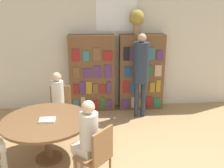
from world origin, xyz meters
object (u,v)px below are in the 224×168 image
object	(u,v)px
reading_table	(46,125)
seated_reader_right	(87,136)
chair_far_side	(97,154)
chair_left_side	(60,106)
bookshelf_right	(141,72)
seated_reader_left	(58,101)
flower_vase	(137,18)
bookshelf_left	(92,73)
librarian_standing	(141,67)

from	to	relation	value
reading_table	seated_reader_right	distance (m)	0.86
chair_far_side	seated_reader_right	world-z (taller)	seated_reader_right
chair_left_side	chair_far_side	world-z (taller)	same
bookshelf_right	seated_reader_left	bearing A→B (deg)	-146.92
flower_vase	chair_far_side	bearing A→B (deg)	-109.60
flower_vase	bookshelf_left	bearing A→B (deg)	-179.74
flower_vase	chair_far_side	xyz separation A→B (m)	(-0.96, -2.70, -1.60)
chair_left_side	seated_reader_left	distance (m)	0.26
bookshelf_right	flower_vase	size ratio (longest dim) A/B	3.30
bookshelf_left	librarian_standing	size ratio (longest dim) A/B	0.96
reading_table	seated_reader_right	size ratio (longest dim) A/B	1.13
seated_reader_left	chair_far_side	bearing A→B (deg)	119.90
bookshelf_right	reading_table	xyz separation A→B (m)	(-1.87, -2.01, -0.26)
bookshelf_left	chair_left_side	distance (m)	1.23
librarian_standing	seated_reader_left	bearing A→B (deg)	-158.43
flower_vase	seated_reader_left	size ratio (longest dim) A/B	0.43
bookshelf_right	seated_reader_left	world-z (taller)	bookshelf_right
chair_far_side	seated_reader_left	xyz separation A→B (m)	(-0.69, 1.52, 0.18)
bookshelf_left	bookshelf_right	distance (m)	1.14
seated_reader_left	seated_reader_right	xyz separation A→B (m)	(0.56, -1.40, 0.02)
bookshelf_left	flower_vase	world-z (taller)	flower_vase
flower_vase	reading_table	size ratio (longest dim) A/B	0.38
bookshelf_left	chair_left_side	xyz separation A→B (m)	(-0.64, -0.98, -0.38)
bookshelf_right	chair_far_side	distance (m)	2.93
flower_vase	reading_table	distance (m)	3.04
bookshelf_left	flower_vase	distance (m)	1.58
chair_left_side	librarian_standing	xyz separation A→B (m)	(1.67, 0.48, 0.65)
bookshelf_right	librarian_standing	world-z (taller)	librarian_standing
chair_left_side	seated_reader_right	xyz separation A→B (m)	(0.54, -1.59, 0.21)
bookshelf_right	librarian_standing	distance (m)	0.58
bookshelf_right	seated_reader_right	xyz separation A→B (m)	(-1.24, -2.57, -0.18)
chair_left_side	chair_far_side	distance (m)	1.84
bookshelf_left	chair_far_side	bearing A→B (deg)	-89.18
chair_far_side	seated_reader_left	world-z (taller)	seated_reader_left
chair_left_side	chair_far_side	bearing A→B (deg)	117.00
reading_table	librarian_standing	size ratio (longest dim) A/B	0.76
flower_vase	reading_table	xyz separation A→B (m)	(-1.74, -2.02, -1.48)
reading_table	librarian_standing	distance (m)	2.38
chair_far_side	chair_left_side	bearing A→B (deg)	63.00
bookshelf_right	librarian_standing	bearing A→B (deg)	-102.01
reading_table	chair_left_side	bearing A→B (deg)	84.61
flower_vase	chair_left_side	world-z (taller)	flower_vase
reading_table	bookshelf_left	bearing A→B (deg)	69.90
reading_table	seated_reader_left	size ratio (longest dim) A/B	1.14
bookshelf_left	chair_far_side	distance (m)	2.72
seated_reader_left	seated_reader_right	distance (m)	1.51
reading_table	bookshelf_right	bearing A→B (deg)	47.01
bookshelf_right	reading_table	distance (m)	2.76
bookshelf_right	librarian_standing	xyz separation A→B (m)	(-0.11, -0.50, 0.27)
flower_vase	chair_left_side	bearing A→B (deg)	-148.91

